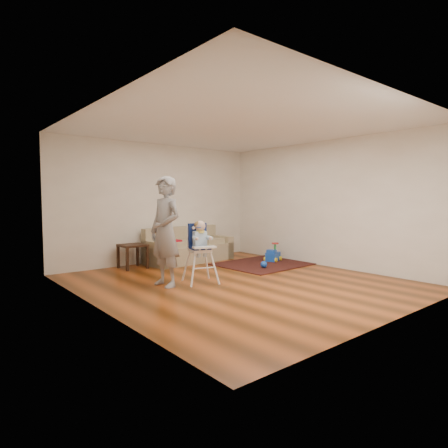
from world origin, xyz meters
TOP-DOWN VIEW (x-y plane):
  - ground at (0.00, 0.00)m, footprint 5.50×5.50m
  - room_envelope at (0.00, 0.53)m, footprint 5.04×5.52m
  - sofa at (0.53, 2.30)m, footprint 2.11×0.99m
  - side_table at (-0.86, 2.37)m, footprint 0.50×0.50m
  - area_rug at (1.69, 0.96)m, footprint 2.19×1.69m
  - ride_on_toy at (2.02, 1.07)m, footprint 0.45×0.39m
  - toy_ball at (1.23, 0.59)m, footprint 0.14×0.14m
  - high_chair at (-0.55, 0.38)m, footprint 0.63×0.63m
  - adult at (-1.14, 0.55)m, footprint 0.50×0.71m

SIDE VIEW (x-z plane):
  - ground at x=0.00m, z-range 0.00..0.00m
  - area_rug at x=1.69m, z-range 0.00..0.02m
  - toy_ball at x=1.23m, z-range 0.02..0.16m
  - ride_on_toy at x=2.02m, z-range 0.02..0.43m
  - side_table at x=-0.86m, z-range 0.00..0.50m
  - sofa at x=0.53m, z-range 0.00..0.79m
  - high_chair at x=-0.55m, z-range -0.02..1.07m
  - adult at x=-1.14m, z-range 0.00..1.83m
  - room_envelope at x=0.00m, z-range 0.52..3.24m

